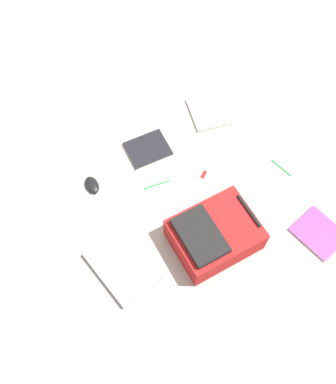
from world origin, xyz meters
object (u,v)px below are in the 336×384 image
object	(u,v)px
book_red	(319,233)
pen_blue	(157,184)
laptop	(123,265)
book_comic	(209,112)
book_manual	(148,149)
usb_stick	(204,174)
backpack	(214,235)
computer_mouse	(92,185)
pen_black	(281,168)

from	to	relation	value
book_red	pen_blue	xyz separation A→B (m)	(0.57, -0.63, -0.00)
laptop	book_comic	size ratio (longest dim) A/B	1.32
book_red	book_manual	world-z (taller)	book_manual
book_comic	usb_stick	size ratio (longest dim) A/B	5.70
backpack	pen_blue	bearing A→B (deg)	-77.75
book_manual	computer_mouse	bearing A→B (deg)	9.91
book_red	computer_mouse	size ratio (longest dim) A/B	2.47
pen_blue	book_manual	bearing A→B (deg)	-105.69
laptop	book_red	size ratio (longest dim) A/B	1.39
backpack	pen_black	size ratio (longest dim) A/B	2.88
book_manual	usb_stick	xyz separation A→B (m)	(-0.19, 0.28, -0.01)
laptop	book_comic	world-z (taller)	laptop
backpack	book_comic	distance (m)	0.80
book_red	book_manual	distance (m)	0.99
book_red	book_manual	xyz separation A→B (m)	(0.51, -0.84, 0.00)
book_manual	pen_black	bearing A→B (deg)	142.15
book_comic	computer_mouse	bearing A→B (deg)	8.97
backpack	usb_stick	xyz separation A→B (m)	(-0.16, -0.34, -0.08)
book_comic	book_manual	xyz separation A→B (m)	(0.43, 0.06, 0.00)
book_red	computer_mouse	xyz separation A→B (m)	(0.87, -0.78, 0.01)
book_comic	pen_blue	distance (m)	0.56
backpack	pen_blue	size ratio (longest dim) A/B	2.76
laptop	computer_mouse	xyz separation A→B (m)	(-0.05, -0.47, 0.00)
book_comic	pen_black	distance (m)	0.53
book_comic	pen_blue	size ratio (longest dim) A/B	1.99
laptop	book_manual	xyz separation A→B (m)	(-0.41, -0.53, -0.01)
laptop	computer_mouse	distance (m)	0.47
computer_mouse	pen_black	distance (m)	1.01
book_comic	computer_mouse	size ratio (longest dim) A/B	2.61
backpack	computer_mouse	world-z (taller)	backpack
backpack	book_comic	bearing A→B (deg)	-120.33
backpack	book_manual	size ratio (longest dim) A/B	1.68
book_red	pen_black	xyz separation A→B (m)	(-0.06, -0.40, -0.00)
book_red	laptop	bearing A→B (deg)	-18.93
backpack	usb_stick	bearing A→B (deg)	-114.88
backpack	computer_mouse	xyz separation A→B (m)	(0.39, -0.56, -0.07)
book_manual	computer_mouse	world-z (taller)	computer_mouse
backpack	computer_mouse	size ratio (longest dim) A/B	3.62
book_manual	usb_stick	bearing A→B (deg)	123.82
pen_black	book_comic	bearing A→B (deg)	-74.30
computer_mouse	pen_black	bearing A→B (deg)	158.55
backpack	laptop	size ratio (longest dim) A/B	1.05
laptop	book_red	xyz separation A→B (m)	(-0.92, 0.31, -0.01)
book_red	usb_stick	xyz separation A→B (m)	(0.32, -0.56, -0.00)
book_red	pen_black	bearing A→B (deg)	-99.08
laptop	book_manual	size ratio (longest dim) A/B	1.60
book_red	usb_stick	size ratio (longest dim) A/B	5.40
laptop	pen_blue	size ratio (longest dim) A/B	2.63
book_comic	usb_stick	world-z (taller)	book_comic
laptop	computer_mouse	bearing A→B (deg)	-95.53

